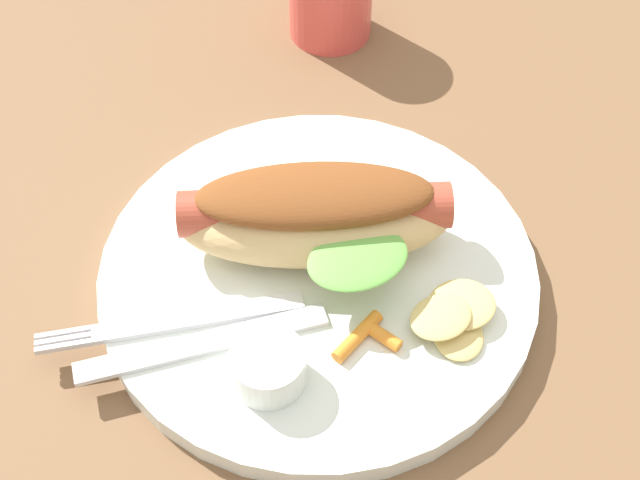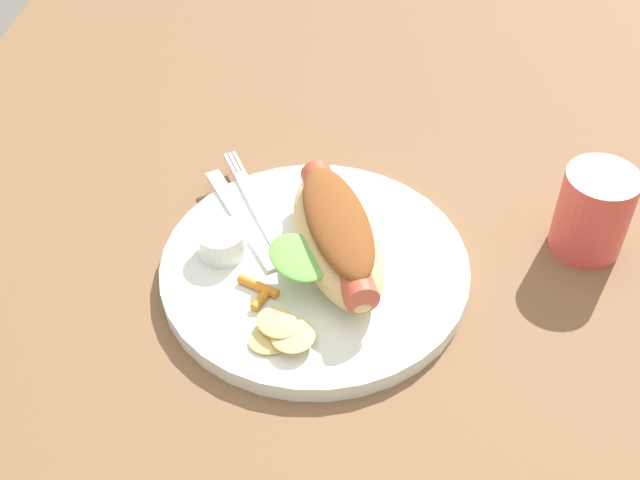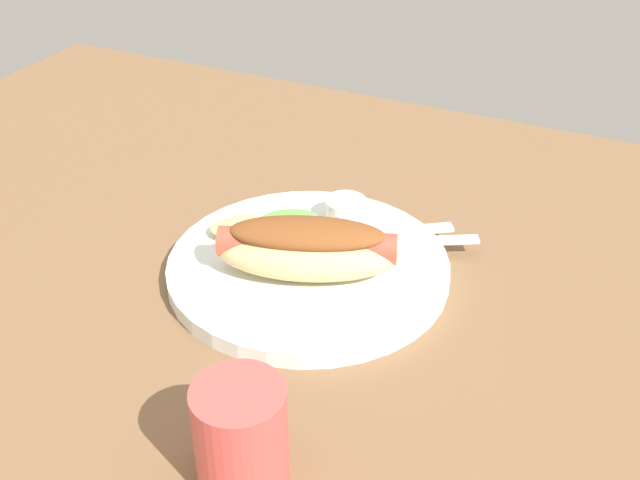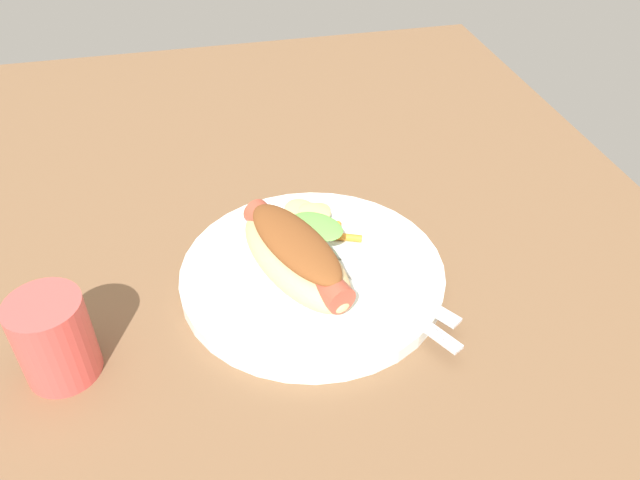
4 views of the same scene
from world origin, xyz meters
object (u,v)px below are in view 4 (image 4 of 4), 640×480
object	(u,v)px
chips_pile	(309,211)
fork	(392,302)
knife	(395,286)
hot_dog	(293,255)
drinking_cup	(54,338)
plate	(312,274)
carrot_garnish	(341,233)
sauce_ramekin	(391,249)

from	to	relation	value
chips_pile	fork	bearing A→B (deg)	-162.79
fork	knife	distance (cm)	2.20
hot_dog	chips_pile	world-z (taller)	hot_dog
knife	fork	bearing A→B (deg)	-59.86
drinking_cup	knife	bearing A→B (deg)	-86.42
hot_dog	drinking_cup	xyz separation A→B (cm)	(-5.84, 21.77, -0.33)
chips_pile	hot_dog	bearing A→B (deg)	158.72
plate	knife	distance (cm)	8.69
fork	carrot_garnish	xyz separation A→B (cm)	(11.08, 2.20, 0.19)
knife	chips_pile	bearing A→B (deg)	169.48
plate	fork	size ratio (longest dim) A/B	1.89
hot_dog	drinking_cup	size ratio (longest dim) A/B	2.19
hot_dog	plate	bearing A→B (deg)	88.91
chips_pile	carrot_garnish	bearing A→B (deg)	-148.88
knife	carrot_garnish	distance (cm)	9.65
sauce_ramekin	fork	bearing A→B (deg)	163.74
hot_dog	sauce_ramekin	xyz separation A→B (cm)	(0.43, -10.24, -1.61)
plate	hot_dog	xyz separation A→B (cm)	(-0.72, 2.08, 3.63)
fork	drinking_cup	bearing A→B (deg)	-118.81
plate	sauce_ramekin	bearing A→B (deg)	-92.05
sauce_ramekin	chips_pile	bearing A→B (deg)	36.15
knife	drinking_cup	size ratio (longest dim) A/B	1.78
fork	drinking_cup	world-z (taller)	drinking_cup
carrot_garnish	drinking_cup	world-z (taller)	drinking_cup
knife	carrot_garnish	xyz separation A→B (cm)	(9.11, 3.17, 0.21)
plate	carrot_garnish	world-z (taller)	carrot_garnish
drinking_cup	carrot_garnish	bearing A→B (deg)	-68.44
carrot_garnish	fork	bearing A→B (deg)	-168.78
plate	carrot_garnish	xyz separation A→B (cm)	(4.50, -4.13, 1.19)
sauce_ramekin	plate	bearing A→B (deg)	87.95
hot_dog	fork	xyz separation A→B (cm)	(-5.87, -8.41, -2.63)
fork	knife	bearing A→B (deg)	125.10
knife	sauce_ramekin	bearing A→B (deg)	134.95
fork	carrot_garnish	bearing A→B (deg)	162.46
sauce_ramekin	chips_pile	xyz separation A→B (cm)	(9.00, 6.57, -0.49)
plate	sauce_ramekin	xyz separation A→B (cm)	(-0.29, -8.16, 2.02)
sauce_ramekin	drinking_cup	bearing A→B (deg)	101.07
plate	carrot_garnish	size ratio (longest dim) A/B	7.06
knife	chips_pile	distance (cm)	14.50
carrot_garnish	drinking_cup	xyz separation A→B (cm)	(-11.06, 27.98, 2.11)
knife	drinking_cup	world-z (taller)	drinking_cup
chips_pile	carrot_garnish	xyz separation A→B (cm)	(-4.21, -2.54, -0.34)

